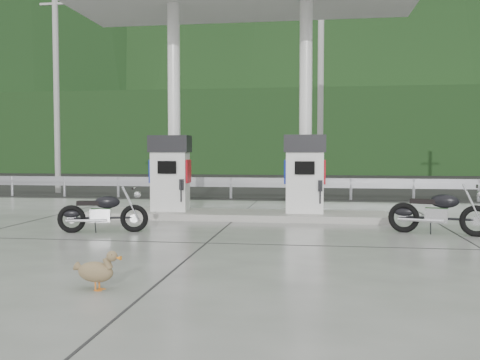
# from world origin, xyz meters

# --- Properties ---
(ground) EXTENTS (160.00, 160.00, 0.00)m
(ground) POSITION_xyz_m (0.00, 0.00, 0.00)
(ground) COLOR black
(ground) RESTS_ON ground
(forecourt_apron) EXTENTS (18.00, 14.00, 0.02)m
(forecourt_apron) POSITION_xyz_m (0.00, 0.00, 0.01)
(forecourt_apron) COLOR slate
(forecourt_apron) RESTS_ON ground
(pump_island) EXTENTS (7.00, 1.40, 0.15)m
(pump_island) POSITION_xyz_m (0.00, 2.50, 0.10)
(pump_island) COLOR gray
(pump_island) RESTS_ON forecourt_apron
(gas_pump_left) EXTENTS (0.95, 0.55, 1.80)m
(gas_pump_left) POSITION_xyz_m (-1.60, 2.50, 1.07)
(gas_pump_left) COLOR silver
(gas_pump_left) RESTS_ON pump_island
(gas_pump_right) EXTENTS (0.95, 0.55, 1.80)m
(gas_pump_right) POSITION_xyz_m (1.60, 2.50, 1.07)
(gas_pump_right) COLOR silver
(gas_pump_right) RESTS_ON pump_island
(canopy_column_left) EXTENTS (0.30, 0.30, 5.00)m
(canopy_column_left) POSITION_xyz_m (-1.60, 2.90, 2.67)
(canopy_column_left) COLOR white
(canopy_column_left) RESTS_ON pump_island
(canopy_column_right) EXTENTS (0.30, 0.30, 5.00)m
(canopy_column_right) POSITION_xyz_m (1.60, 2.90, 2.67)
(canopy_column_right) COLOR white
(canopy_column_right) RESTS_ON pump_island
(guardrail) EXTENTS (26.00, 0.16, 1.42)m
(guardrail) POSITION_xyz_m (0.00, 8.00, 0.71)
(guardrail) COLOR #A7A8AF
(guardrail) RESTS_ON ground
(road) EXTENTS (60.00, 7.00, 0.01)m
(road) POSITION_xyz_m (0.00, 11.50, 0.00)
(road) COLOR black
(road) RESTS_ON ground
(utility_pole_a) EXTENTS (0.22, 0.22, 8.00)m
(utility_pole_a) POSITION_xyz_m (-8.00, 9.50, 4.00)
(utility_pole_a) COLOR #999993
(utility_pole_a) RESTS_ON ground
(utility_pole_b) EXTENTS (0.22, 0.22, 8.00)m
(utility_pole_b) POSITION_xyz_m (2.00, 9.50, 4.00)
(utility_pole_b) COLOR #999993
(utility_pole_b) RESTS_ON ground
(tree_band) EXTENTS (80.00, 6.00, 6.00)m
(tree_band) POSITION_xyz_m (0.00, 30.00, 3.00)
(tree_band) COLOR black
(tree_band) RESTS_ON ground
(forested_hills) EXTENTS (100.00, 40.00, 140.00)m
(forested_hills) POSITION_xyz_m (0.00, 60.00, 0.00)
(forested_hills) COLOR black
(forested_hills) RESTS_ON ground
(motorcycle_left) EXTENTS (1.69, 0.87, 0.77)m
(motorcycle_left) POSITION_xyz_m (-2.24, -0.06, 0.40)
(motorcycle_left) COLOR black
(motorcycle_left) RESTS_ON forecourt_apron
(motorcycle_right) EXTENTS (1.83, 1.02, 0.83)m
(motorcycle_right) POSITION_xyz_m (4.16, 0.58, 0.43)
(motorcycle_right) COLOR black
(motorcycle_right) RESTS_ON forecourt_apron
(duck) EXTENTS (0.56, 0.25, 0.39)m
(duck) POSITION_xyz_m (-0.62, -4.20, 0.21)
(duck) COLOR brown
(duck) RESTS_ON forecourt_apron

